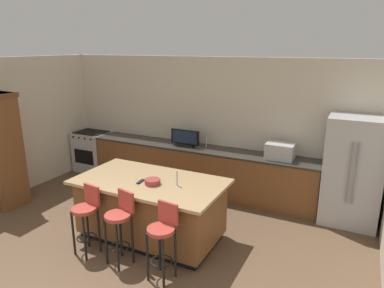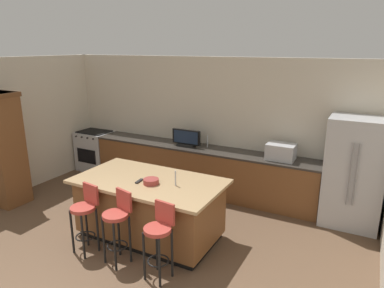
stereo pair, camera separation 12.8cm
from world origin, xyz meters
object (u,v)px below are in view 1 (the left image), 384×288
object	(u,v)px
cabinet_tower	(0,149)
tv_remote	(140,182)
tv_monitor	(185,139)
bar_stool_left	(87,214)
fruit_bowl	(153,182)
microwave	(280,151)
bar_stool_right	(163,235)
kitchen_island	(151,208)
range_oven	(93,151)
bar_stool_center	(120,222)
refrigerator	(353,171)

from	to	relation	value
cabinet_tower	tv_remote	distance (m)	2.93
tv_monitor	tv_remote	size ratio (longest dim) A/B	3.52
bar_stool_left	fruit_bowl	xyz separation A→B (m)	(0.67, 0.64, 0.37)
microwave	bar_stool_right	world-z (taller)	microwave
cabinet_tower	tv_monitor	distance (m)	3.34
kitchen_island	fruit_bowl	size ratio (longest dim) A/B	9.82
bar_stool_left	range_oven	bearing A→B (deg)	139.46
microwave	bar_stool_center	bearing A→B (deg)	-118.86
bar_stool_center	bar_stool_right	bearing A→B (deg)	12.45
refrigerator	tv_remote	world-z (taller)	refrigerator
cabinet_tower	tv_remote	xyz separation A→B (m)	(2.92, 0.10, -0.14)
cabinet_tower	refrigerator	bearing A→B (deg)	20.23
microwave	bar_stool_left	distance (m)	3.37
bar_stool_center	microwave	bearing A→B (deg)	75.36
microwave	bar_stool_center	size ratio (longest dim) A/B	0.48
cabinet_tower	tv_monitor	xyz separation A→B (m)	(2.62, 2.08, -0.01)
microwave	tv_remote	bearing A→B (deg)	-127.28
cabinet_tower	tv_remote	size ratio (longest dim) A/B	12.08
refrigerator	fruit_bowl	size ratio (longest dim) A/B	7.91
tv_monitor	tv_remote	distance (m)	2.01
kitchen_island	bar_stool_center	world-z (taller)	bar_stool_center
bar_stool_left	bar_stool_center	bearing A→B (deg)	9.91
range_oven	cabinet_tower	xyz separation A→B (m)	(-0.16, -2.13, 0.61)
tv_remote	range_oven	bearing A→B (deg)	137.73
microwave	fruit_bowl	xyz separation A→B (m)	(-1.35, -2.02, -0.09)
microwave	bar_stool_center	distance (m)	3.05
range_oven	cabinet_tower	world-z (taller)	cabinet_tower
fruit_bowl	tv_monitor	bearing A→B (deg)	104.36
bar_stool_right	bar_stool_left	bearing A→B (deg)	-173.79
microwave	tv_remote	xyz separation A→B (m)	(-1.55, -2.03, -0.12)
refrigerator	range_oven	distance (m)	5.51
kitchen_island	cabinet_tower	bearing A→B (deg)	-175.67
range_oven	bar_stool_center	bearing A→B (deg)	-42.90
fruit_bowl	tv_remote	size ratio (longest dim) A/B	1.32
bar_stool_right	kitchen_island	bearing A→B (deg)	138.06
microwave	tv_monitor	bearing A→B (deg)	-178.40
refrigerator	cabinet_tower	distance (m)	6.03
cabinet_tower	microwave	xyz separation A→B (m)	(4.47, 2.13, -0.02)
bar_stool_right	fruit_bowl	size ratio (longest dim) A/B	4.39
kitchen_island	fruit_bowl	xyz separation A→B (m)	(0.12, -0.11, 0.49)
tv_monitor	bar_stool_right	xyz separation A→B (m)	(1.05, -2.61, -0.47)
range_oven	tv_remote	world-z (taller)	tv_remote
bar_stool_center	bar_stool_right	size ratio (longest dim) A/B	1.02
range_oven	fruit_bowl	xyz separation A→B (m)	(2.96, -2.02, 0.50)
bar_stool_right	bar_stool_center	bearing A→B (deg)	-175.13
range_oven	fruit_bowl	size ratio (longest dim) A/B	4.14
bar_stool_left	bar_stool_right	bearing A→B (deg)	8.34
bar_stool_left	bar_stool_center	distance (m)	0.56
refrigerator	bar_stool_center	world-z (taller)	refrigerator
refrigerator	tv_remote	size ratio (longest dim) A/B	10.43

